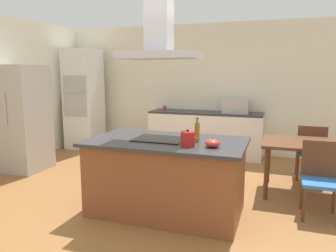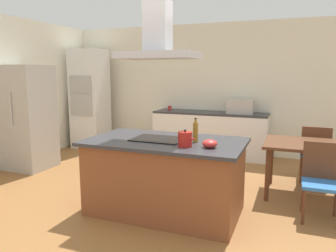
{
  "view_description": "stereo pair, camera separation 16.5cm",
  "coord_description": "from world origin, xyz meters",
  "px_view_note": "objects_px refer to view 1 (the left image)",
  "views": [
    {
      "loc": [
        1.25,
        -3.54,
        1.7
      ],
      "look_at": [
        -0.12,
        0.4,
        1.0
      ],
      "focal_mm": 34.4,
      "sensor_mm": 36.0,
      "label": 1
    },
    {
      "loc": [
        1.4,
        -3.49,
        1.7
      ],
      "look_at": [
        -0.12,
        0.4,
        1.0
      ],
      "focal_mm": 34.4,
      "sensor_mm": 36.0,
      "label": 2
    }
  ],
  "objects_px": {
    "coffee_mug_red": "(165,108)",
    "range_hood": "(159,36)",
    "tea_kettle": "(188,139)",
    "dining_table": "(316,149)",
    "mixing_bowl": "(213,143)",
    "olive_oil_bottle": "(197,132)",
    "chair_facing_back_wall": "(311,149)",
    "countertop_microwave": "(236,106)",
    "chair_facing_island": "(320,174)",
    "cooktop": "(159,139)",
    "wall_oven_stack": "(84,99)",
    "refrigerator": "(21,118)"
  },
  "relations": [
    {
      "from": "wall_oven_stack",
      "to": "chair_facing_back_wall",
      "type": "distance_m",
      "value": 4.76
    },
    {
      "from": "olive_oil_bottle",
      "to": "chair_facing_back_wall",
      "type": "height_order",
      "value": "olive_oil_bottle"
    },
    {
      "from": "olive_oil_bottle",
      "to": "wall_oven_stack",
      "type": "bearing_deg",
      "value": 141.26
    },
    {
      "from": "range_hood",
      "to": "dining_table",
      "type": "bearing_deg",
      "value": 32.43
    },
    {
      "from": "chair_facing_back_wall",
      "to": "chair_facing_island",
      "type": "bearing_deg",
      "value": -90.0
    },
    {
      "from": "countertop_microwave",
      "to": "range_hood",
      "type": "distance_m",
      "value": 3.11
    },
    {
      "from": "cooktop",
      "to": "range_hood",
      "type": "height_order",
      "value": "range_hood"
    },
    {
      "from": "tea_kettle",
      "to": "chair_facing_island",
      "type": "relative_size",
      "value": 0.23
    },
    {
      "from": "coffee_mug_red",
      "to": "range_hood",
      "type": "distance_m",
      "value": 3.29
    },
    {
      "from": "countertop_microwave",
      "to": "chair_facing_back_wall",
      "type": "bearing_deg",
      "value": -38.39
    },
    {
      "from": "refrigerator",
      "to": "dining_table",
      "type": "height_order",
      "value": "refrigerator"
    },
    {
      "from": "cooktop",
      "to": "countertop_microwave",
      "type": "height_order",
      "value": "countertop_microwave"
    },
    {
      "from": "tea_kettle",
      "to": "wall_oven_stack",
      "type": "height_order",
      "value": "wall_oven_stack"
    },
    {
      "from": "coffee_mug_red",
      "to": "dining_table",
      "type": "bearing_deg",
      "value": -31.74
    },
    {
      "from": "tea_kettle",
      "to": "countertop_microwave",
      "type": "bearing_deg",
      "value": 87.93
    },
    {
      "from": "dining_table",
      "to": "mixing_bowl",
      "type": "bearing_deg",
      "value": -130.38
    },
    {
      "from": "chair_facing_island",
      "to": "wall_oven_stack",
      "type": "bearing_deg",
      "value": 155.32
    },
    {
      "from": "tea_kettle",
      "to": "countertop_microwave",
      "type": "height_order",
      "value": "countertop_microwave"
    },
    {
      "from": "mixing_bowl",
      "to": "chair_facing_back_wall",
      "type": "bearing_deg",
      "value": 60.23
    },
    {
      "from": "coffee_mug_red",
      "to": "mixing_bowl",
      "type": "bearing_deg",
      "value": -61.9
    },
    {
      "from": "wall_oven_stack",
      "to": "chair_facing_island",
      "type": "xyz_separation_m",
      "value": [
        4.66,
        -2.14,
        -0.59
      ]
    },
    {
      "from": "chair_facing_island",
      "to": "cooktop",
      "type": "bearing_deg",
      "value": -164.63
    },
    {
      "from": "tea_kettle",
      "to": "cooktop",
      "type": "bearing_deg",
      "value": 151.0
    },
    {
      "from": "coffee_mug_red",
      "to": "dining_table",
      "type": "distance_m",
      "value": 3.33
    },
    {
      "from": "refrigerator",
      "to": "chair_facing_island",
      "type": "bearing_deg",
      "value": -4.04
    },
    {
      "from": "coffee_mug_red",
      "to": "chair_facing_island",
      "type": "relative_size",
      "value": 0.1
    },
    {
      "from": "coffee_mug_red",
      "to": "dining_table",
      "type": "xyz_separation_m",
      "value": [
        2.82,
        -1.75,
        -0.28
      ]
    },
    {
      "from": "coffee_mug_red",
      "to": "refrigerator",
      "type": "relative_size",
      "value": 0.05
    },
    {
      "from": "refrigerator",
      "to": "chair_facing_back_wall",
      "type": "xyz_separation_m",
      "value": [
        4.74,
        1.0,
        -0.4
      ]
    },
    {
      "from": "tea_kettle",
      "to": "coffee_mug_red",
      "type": "xyz_separation_m",
      "value": [
        -1.4,
        3.15,
        -0.04
      ]
    },
    {
      "from": "olive_oil_bottle",
      "to": "chair_facing_back_wall",
      "type": "distance_m",
      "value": 2.34
    },
    {
      "from": "wall_oven_stack",
      "to": "chair_facing_island",
      "type": "distance_m",
      "value": 5.16
    },
    {
      "from": "cooktop",
      "to": "countertop_microwave",
      "type": "bearing_deg",
      "value": 79.57
    },
    {
      "from": "cooktop",
      "to": "chair_facing_back_wall",
      "type": "xyz_separation_m",
      "value": [
        1.85,
        1.84,
        -0.4
      ]
    },
    {
      "from": "wall_oven_stack",
      "to": "dining_table",
      "type": "height_order",
      "value": "wall_oven_stack"
    },
    {
      "from": "mixing_bowl",
      "to": "dining_table",
      "type": "distance_m",
      "value": 1.82
    },
    {
      "from": "refrigerator",
      "to": "olive_oil_bottle",
      "type": "bearing_deg",
      "value": -13.72
    },
    {
      "from": "countertop_microwave",
      "to": "chair_facing_island",
      "type": "height_order",
      "value": "countertop_microwave"
    },
    {
      "from": "cooktop",
      "to": "wall_oven_stack",
      "type": "distance_m",
      "value": 3.86
    },
    {
      "from": "range_hood",
      "to": "tea_kettle",
      "type": "bearing_deg",
      "value": -29.0
    },
    {
      "from": "mixing_bowl",
      "to": "refrigerator",
      "type": "height_order",
      "value": "refrigerator"
    },
    {
      "from": "mixing_bowl",
      "to": "coffee_mug_red",
      "type": "relative_size",
      "value": 1.8
    },
    {
      "from": "countertop_microwave",
      "to": "dining_table",
      "type": "bearing_deg",
      "value": -52.4
    },
    {
      "from": "dining_table",
      "to": "chair_facing_island",
      "type": "height_order",
      "value": "chair_facing_island"
    },
    {
      "from": "refrigerator",
      "to": "range_hood",
      "type": "bearing_deg",
      "value": -16.23
    },
    {
      "from": "wall_oven_stack",
      "to": "refrigerator",
      "type": "distance_m",
      "value": 1.82
    },
    {
      "from": "wall_oven_stack",
      "to": "coffee_mug_red",
      "type": "bearing_deg",
      "value": 8.51
    },
    {
      "from": "olive_oil_bottle",
      "to": "chair_facing_island",
      "type": "distance_m",
      "value": 1.56
    },
    {
      "from": "chair_facing_island",
      "to": "chair_facing_back_wall",
      "type": "relative_size",
      "value": 1.0
    },
    {
      "from": "olive_oil_bottle",
      "to": "countertop_microwave",
      "type": "bearing_deg",
      "value": 88.54
    }
  ]
}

